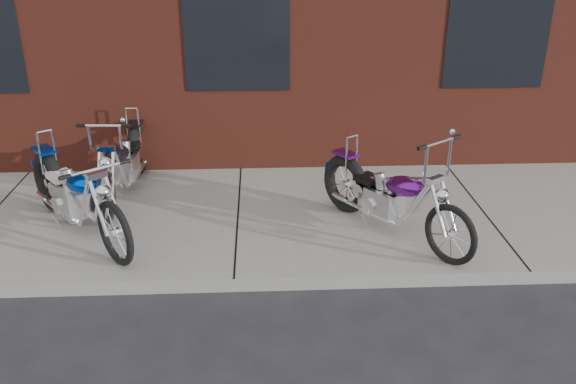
{
  "coord_description": "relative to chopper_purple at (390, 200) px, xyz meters",
  "views": [
    {
      "loc": [
        0.29,
        -5.19,
        3.36
      ],
      "look_at": [
        0.57,
        0.8,
        0.73
      ],
      "focal_mm": 38.0,
      "sensor_mm": 36.0,
      "label": 1
    }
  ],
  "objects": [
    {
      "name": "ground",
      "position": [
        -1.72,
        -0.92,
        -0.56
      ],
      "size": [
        120.0,
        120.0,
        0.0
      ],
      "primitive_type": "plane",
      "color": "#232327",
      "rests_on": "ground"
    },
    {
      "name": "chopper_blue",
      "position": [
        -3.48,
        0.16,
        0.03
      ],
      "size": [
        1.59,
        1.95,
        1.05
      ],
      "rotation": [
        0.0,
        0.0,
        -0.9
      ],
      "color": "black",
      "rests_on": "sidewalk"
    },
    {
      "name": "sidewalk",
      "position": [
        -1.72,
        0.58,
        -0.48
      ],
      "size": [
        22.0,
        3.0,
        0.15
      ],
      "primitive_type": "cube",
      "color": "gray",
      "rests_on": "ground"
    },
    {
      "name": "chopper_purple",
      "position": [
        0.0,
        0.0,
        0.0
      ],
      "size": [
        1.38,
        1.91,
        1.27
      ],
      "rotation": [
        0.0,
        0.0,
        -0.96
      ],
      "color": "black",
      "rests_on": "sidewalk"
    },
    {
      "name": "chopper_third",
      "position": [
        -3.18,
        1.22,
        -0.0
      ],
      "size": [
        0.55,
        2.25,
        1.14
      ],
      "rotation": [
        0.0,
        0.0,
        -1.63
      ],
      "color": "black",
      "rests_on": "sidewalk"
    }
  ]
}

